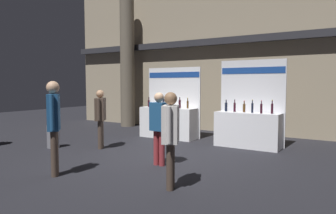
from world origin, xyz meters
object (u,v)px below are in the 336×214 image
Objects in this scene: trash_bin at (53,136)px; visitor_2 at (159,123)px; visitor_1 at (100,113)px; visitor_4 at (171,131)px; exhibitor_booth_1 at (248,126)px; exhibitor_booth_0 at (169,120)px; visitor_0 at (54,120)px.

visitor_2 is (3.55, 0.00, 0.61)m from trash_bin.
visitor_1 is 2.44m from visitor_2.
visitor_1 is at bearing 165.97° from visitor_2.
trash_bin is 1.49m from visitor_1.
visitor_4 reaches higher than visitor_2.
exhibitor_booth_1 is at bearing 33.22° from trash_bin.
visitor_2 is at bearing 0.01° from trash_bin.
visitor_4 is at bearing -47.79° from visitor_2.
exhibitor_booth_0 is at bearing 177.74° from exhibitor_booth_1.
visitor_1 is at bearing -105.41° from exhibitor_booth_0.
exhibitor_booth_1 is 4.15m from visitor_4.
exhibitor_booth_1 reaches higher than visitor_1.
visitor_2 is (2.36, -0.64, -0.03)m from visitor_1.
visitor_0 is (0.41, -4.79, 0.48)m from exhibitor_booth_0.
trash_bin is (-4.55, -2.98, -0.28)m from exhibitor_booth_1.
exhibitor_booth_1 reaches higher than visitor_4.
trash_bin is 0.41× the size of visitor_1.
exhibitor_booth_0 is 4.84m from visitor_0.
exhibitor_booth_1 reaches higher than trash_bin.
visitor_2 is at bearing 98.41° from visitor_0.
visitor_4 is at bearing -14.22° from trash_bin.
visitor_1 is 0.98× the size of visitor_4.
visitor_2 is at bearing -61.39° from exhibitor_booth_0.
exhibitor_booth_0 reaches higher than visitor_2.
visitor_1 reaches higher than visitor_2.
visitor_0 is at bearing -85.12° from exhibitor_booth_0.
visitor_1 is (-3.36, -2.34, 0.36)m from exhibitor_booth_1.
visitor_4 is (3.37, -1.79, 0.02)m from visitor_1.
visitor_0 is at bearing -36.93° from trash_bin.
visitor_1 is at bearing -145.14° from exhibitor_booth_1.
trash_bin is at bearing -178.90° from visitor_2.
trash_bin is at bearing 50.49° from visitor_4.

